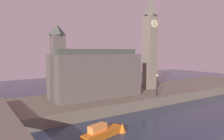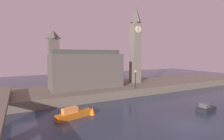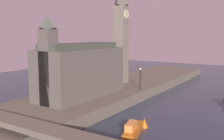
% 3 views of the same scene
% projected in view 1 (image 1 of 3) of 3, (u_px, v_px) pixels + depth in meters
% --- Properties ---
extents(far_embankment, '(70.00, 12.00, 1.50)m').
position_uv_depth(far_embankment, '(122.00, 97.00, 37.07)').
color(far_embankment, '#6B6051').
rests_on(far_embankment, ground).
extents(clock_tower, '(2.19, 2.24, 17.54)m').
position_uv_depth(clock_tower, '(150.00, 40.00, 40.90)').
color(clock_tower, slate).
rests_on(clock_tower, far_embankment).
extents(parliament_hall, '(13.94, 5.41, 10.79)m').
position_uv_depth(parliament_hall, '(94.00, 73.00, 33.80)').
color(parliament_hall, '#5B544C').
rests_on(parliament_hall, far_embankment).
extents(streetlamp, '(0.36, 0.36, 3.44)m').
position_uv_depth(streetlamp, '(157.00, 82.00, 34.40)').
color(streetlamp, black).
rests_on(streetlamp, far_embankment).
extents(boat_patrol_orange, '(5.56, 2.30, 1.62)m').
position_uv_depth(boat_patrol_orange, '(106.00, 132.00, 22.03)').
color(boat_patrol_orange, orange).
rests_on(boat_patrol_orange, ground).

